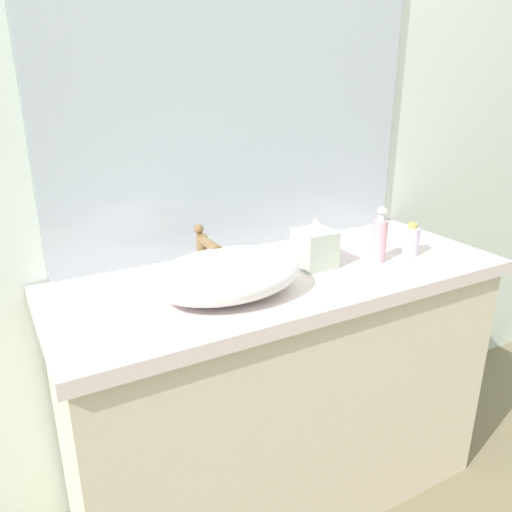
% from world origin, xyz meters
% --- Properties ---
extents(bathroom_wall_rear, '(6.00, 0.06, 2.60)m').
position_xyz_m(bathroom_wall_rear, '(0.00, 0.73, 1.30)').
color(bathroom_wall_rear, silver).
rests_on(bathroom_wall_rear, ground).
extents(vanity_counter, '(1.38, 0.54, 0.84)m').
position_xyz_m(vanity_counter, '(0.02, 0.42, 0.42)').
color(vanity_counter, beige).
rests_on(vanity_counter, ground).
extents(wall_mirror_panel, '(1.25, 0.01, 1.07)m').
position_xyz_m(wall_mirror_panel, '(0.02, 0.69, 1.38)').
color(wall_mirror_panel, '#B2BCC6').
rests_on(wall_mirror_panel, vanity_counter).
extents(sink_basin, '(0.42, 0.28, 0.12)m').
position_xyz_m(sink_basin, '(-0.20, 0.36, 0.90)').
color(sink_basin, white).
rests_on(sink_basin, vanity_counter).
extents(faucet, '(0.03, 0.15, 0.15)m').
position_xyz_m(faucet, '(-0.20, 0.51, 0.93)').
color(faucet, brown).
rests_on(faucet, vanity_counter).
extents(soap_dispenser, '(0.05, 0.05, 0.18)m').
position_xyz_m(soap_dispenser, '(0.33, 0.36, 0.92)').
color(soap_dispenser, '#DA9DAA').
rests_on(soap_dispenser, vanity_counter).
extents(lotion_bottle, '(0.05, 0.05, 0.11)m').
position_xyz_m(lotion_bottle, '(0.47, 0.36, 0.89)').
color(lotion_bottle, silver).
rests_on(lotion_bottle, vanity_counter).
extents(tissue_box, '(0.11, 0.11, 0.16)m').
position_xyz_m(tissue_box, '(0.13, 0.43, 0.91)').
color(tissue_box, '#B7C4B1').
rests_on(tissue_box, vanity_counter).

